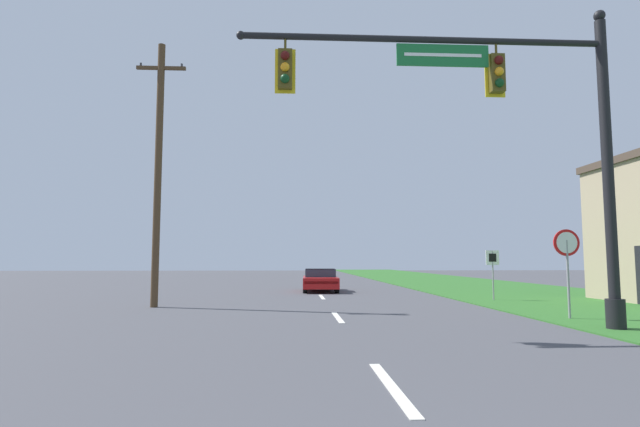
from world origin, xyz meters
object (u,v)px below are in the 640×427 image
(signal_mast, at_px, (517,130))
(car_ahead, at_px, (320,280))
(route_sign_post, at_px, (493,264))
(utility_pole_near, at_px, (158,168))
(stop_sign, at_px, (567,253))

(signal_mast, height_order, car_ahead, signal_mast)
(route_sign_post, xyz_separation_m, utility_pole_near, (-13.19, -2.10, 3.47))
(signal_mast, distance_m, stop_sign, 4.32)
(utility_pole_near, bearing_deg, car_ahead, 53.65)
(stop_sign, bearing_deg, car_ahead, 115.70)
(car_ahead, relative_size, stop_sign, 1.75)
(car_ahead, bearing_deg, stop_sign, -64.30)
(stop_sign, height_order, route_sign_post, stop_sign)
(signal_mast, xyz_separation_m, utility_pole_near, (-10.41, 6.56, 0.16))
(stop_sign, xyz_separation_m, utility_pole_near, (-12.71, 4.43, 3.14))
(utility_pole_near, bearing_deg, route_sign_post, 9.03)
(stop_sign, bearing_deg, route_sign_post, 85.75)
(car_ahead, bearing_deg, signal_mast, -75.26)
(signal_mast, bearing_deg, stop_sign, 42.72)
(signal_mast, relative_size, car_ahead, 2.13)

